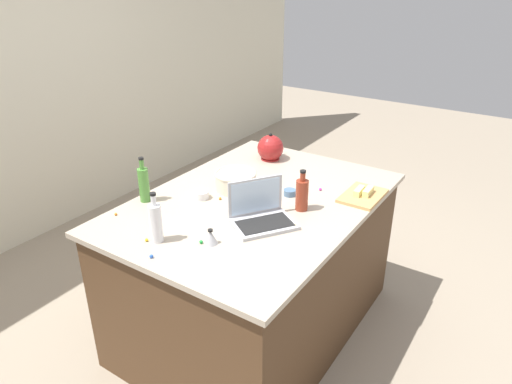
# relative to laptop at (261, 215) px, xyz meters

# --- Properties ---
(ground_plane) EXTENTS (12.00, 12.00, 0.00)m
(ground_plane) POSITION_rel_laptop_xyz_m (0.20, 0.17, -0.95)
(ground_plane) COLOR gray
(wall_back) EXTENTS (8.00, 0.10, 2.60)m
(wall_back) POSITION_rel_laptop_xyz_m (0.20, 2.40, 0.35)
(wall_back) COLOR beige
(wall_back) RESTS_ON ground
(island_counter) EXTENTS (1.67, 1.19, 0.90)m
(island_counter) POSITION_rel_laptop_xyz_m (0.20, 0.17, -0.50)
(island_counter) COLOR #4C331E
(island_counter) RESTS_ON ground
(laptop) EXTENTS (0.38, 0.36, 0.22)m
(laptop) POSITION_rel_laptop_xyz_m (0.00, 0.00, 0.00)
(laptop) COLOR #B7B7BC
(laptop) RESTS_ON island_counter
(mixing_bowl_large) EXTENTS (0.25, 0.25, 0.11)m
(mixing_bowl_large) POSITION_rel_laptop_xyz_m (0.26, 0.35, 0.01)
(mixing_bowl_large) COLOR beige
(mixing_bowl_large) RESTS_ON island_counter
(bottle_vinegar) EXTENTS (0.06, 0.06, 0.26)m
(bottle_vinegar) POSITION_rel_laptop_xyz_m (-0.43, 0.32, 0.06)
(bottle_vinegar) COLOR white
(bottle_vinegar) RESTS_ON island_counter
(bottle_olive) EXTENTS (0.06, 0.06, 0.26)m
(bottle_olive) POSITION_rel_laptop_xyz_m (-0.15, 0.68, 0.06)
(bottle_olive) COLOR #4C8C38
(bottle_olive) RESTS_ON island_counter
(bottle_soy) EXTENTS (0.07, 0.07, 0.23)m
(bottle_soy) POSITION_rel_laptop_xyz_m (0.25, -0.10, 0.05)
(bottle_soy) COLOR maroon
(bottle_soy) RESTS_ON island_counter
(kettle) EXTENTS (0.21, 0.18, 0.20)m
(kettle) POSITION_rel_laptop_xyz_m (0.79, 0.44, 0.03)
(kettle) COLOR maroon
(kettle) RESTS_ON island_counter
(cutting_board) EXTENTS (0.30, 0.21, 0.02)m
(cutting_board) POSITION_rel_laptop_xyz_m (0.57, -0.33, -0.04)
(cutting_board) COLOR tan
(cutting_board) RESTS_ON island_counter
(butter_stick_left) EXTENTS (0.11, 0.04, 0.04)m
(butter_stick_left) POSITION_rel_laptop_xyz_m (0.59, -0.35, -0.01)
(butter_stick_left) COLOR #F4E58C
(butter_stick_left) RESTS_ON cutting_board
(butter_stick_right) EXTENTS (0.11, 0.04, 0.04)m
(butter_stick_right) POSITION_rel_laptop_xyz_m (0.57, -0.30, -0.01)
(butter_stick_right) COLOR #F4E58C
(butter_stick_right) RESTS_ON cutting_board
(ramekin_small) EXTENTS (0.07, 0.07, 0.04)m
(ramekin_small) POSITION_rel_laptop_xyz_m (0.36, 0.04, -0.03)
(ramekin_small) COLOR slate
(ramekin_small) RESTS_ON island_counter
(ramekin_medium) EXTENTS (0.09, 0.09, 0.04)m
(ramekin_medium) POSITION_rel_laptop_xyz_m (0.05, 0.44, -0.02)
(ramekin_medium) COLOR white
(ramekin_medium) RESTS_ON island_counter
(kitchen_timer) EXTENTS (0.07, 0.07, 0.08)m
(kitchen_timer) POSITION_rel_laptop_xyz_m (-0.31, 0.09, -0.01)
(kitchen_timer) COLOR #B2B2B7
(kitchen_timer) RESTS_ON island_counter
(candy_0) EXTENTS (0.02, 0.02, 0.02)m
(candy_0) POSITION_rel_laptop_xyz_m (-0.55, 0.24, -0.04)
(candy_0) COLOR blue
(candy_0) RESTS_ON island_counter
(candy_1) EXTENTS (0.02, 0.02, 0.02)m
(candy_1) POSITION_rel_laptop_xyz_m (0.12, 0.04, -0.04)
(candy_1) COLOR yellow
(candy_1) RESTS_ON island_counter
(candy_2) EXTENTS (0.02, 0.02, 0.02)m
(candy_2) POSITION_rel_laptop_xyz_m (-0.46, 0.36, -0.04)
(candy_2) COLOR yellow
(candy_2) RESTS_ON island_counter
(candy_3) EXTENTS (0.02, 0.02, 0.02)m
(candy_3) POSITION_rel_laptop_xyz_m (0.05, -0.17, -0.04)
(candy_3) COLOR yellow
(candy_3) RESTS_ON island_counter
(candy_4) EXTENTS (0.02, 0.02, 0.02)m
(candy_4) POSITION_rel_laptop_xyz_m (0.09, 0.34, -0.04)
(candy_4) COLOR orange
(candy_4) RESTS_ON island_counter
(candy_5) EXTENTS (0.02, 0.02, 0.02)m
(candy_5) POSITION_rel_laptop_xyz_m (-0.33, 0.13, -0.04)
(candy_5) COLOR green
(candy_5) RESTS_ON island_counter
(candy_6) EXTENTS (0.01, 0.01, 0.01)m
(candy_6) POSITION_rel_laptop_xyz_m (-0.36, 0.69, -0.04)
(candy_6) COLOR orange
(candy_6) RESTS_ON island_counter
(candy_7) EXTENTS (0.02, 0.02, 0.02)m
(candy_7) POSITION_rel_laptop_xyz_m (0.52, -0.08, -0.04)
(candy_7) COLOR #CC3399
(candy_7) RESTS_ON island_counter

